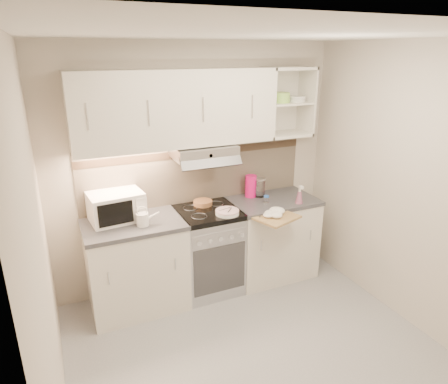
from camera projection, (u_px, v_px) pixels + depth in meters
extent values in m
plane|color=#99999C|center=(258.00, 354.00, 3.34)|extent=(3.00, 3.00, 0.00)
cube|color=beige|center=(197.00, 169.00, 4.13)|extent=(3.00, 0.04, 2.50)
cube|color=beige|center=(424.00, 334.00, 1.72)|extent=(3.00, 0.04, 2.50)
cube|color=beige|center=(41.00, 258.00, 2.34)|extent=(0.04, 2.80, 2.50)
cube|color=beige|center=(413.00, 190.00, 3.50)|extent=(0.04, 2.80, 2.50)
cube|color=white|center=(270.00, 34.00, 2.51)|extent=(3.00, 2.80, 0.04)
cube|color=#C6B299|center=(197.00, 172.00, 4.13)|extent=(2.40, 0.02, 0.64)
cube|color=#38291E|center=(197.00, 153.00, 4.06)|extent=(2.40, 0.01, 0.08)
cube|color=silver|center=(176.00, 108.00, 3.67)|extent=(1.90, 0.34, 0.70)
cube|color=silver|center=(287.00, 102.00, 4.13)|extent=(0.50, 0.34, 0.70)
cylinder|color=#96D552|center=(281.00, 97.00, 4.08)|extent=(0.19, 0.19, 0.10)
cylinder|color=white|center=(297.00, 99.00, 4.17)|extent=(0.18, 0.18, 0.06)
cube|color=#B7B7BC|center=(203.00, 151.00, 3.88)|extent=(0.60, 0.40, 0.12)
cube|color=silver|center=(137.00, 267.00, 3.85)|extent=(0.90, 0.60, 0.86)
cube|color=#47474C|center=(133.00, 224.00, 3.70)|extent=(0.92, 0.62, 0.04)
cube|color=silver|center=(271.00, 239.00, 4.43)|extent=(0.90, 0.60, 0.86)
cube|color=#47474C|center=(273.00, 201.00, 4.28)|extent=(0.92, 0.62, 0.04)
cube|color=#B7B7BC|center=(209.00, 252.00, 4.14)|extent=(0.60, 0.58, 0.85)
cube|color=black|center=(208.00, 212.00, 3.99)|extent=(0.60, 0.60, 0.05)
cube|color=white|center=(116.00, 206.00, 3.71)|extent=(0.51, 0.40, 0.27)
cube|color=black|center=(120.00, 213.00, 3.56)|extent=(0.31, 0.05, 0.21)
cylinder|color=white|center=(143.00, 219.00, 3.61)|extent=(0.11, 0.11, 0.12)
cone|color=white|center=(152.00, 216.00, 3.63)|extent=(0.15, 0.04, 0.09)
torus|color=white|center=(142.00, 211.00, 3.59)|extent=(0.10, 0.02, 0.10)
cylinder|color=white|center=(227.00, 213.00, 3.88)|extent=(0.23, 0.23, 0.01)
cylinder|color=white|center=(227.00, 212.00, 3.87)|extent=(0.23, 0.23, 0.01)
cylinder|color=white|center=(227.00, 211.00, 3.87)|extent=(0.23, 0.23, 0.01)
cube|color=silver|center=(227.00, 210.00, 3.87)|extent=(0.14, 0.08, 0.01)
cylinder|color=#9D8241|center=(203.00, 203.00, 4.10)|extent=(0.19, 0.19, 0.05)
cylinder|color=#E20D69|center=(251.00, 186.00, 4.31)|extent=(0.12, 0.12, 0.24)
cube|color=#E20D69|center=(256.00, 183.00, 4.30)|extent=(0.02, 0.03, 0.10)
cylinder|color=silver|center=(260.00, 188.00, 4.31)|extent=(0.11, 0.11, 0.19)
cylinder|color=#B7B7BC|center=(260.00, 179.00, 4.28)|extent=(0.11, 0.11, 0.02)
cylinder|color=white|center=(266.00, 200.00, 4.17)|extent=(0.05, 0.05, 0.06)
cylinder|color=blue|center=(266.00, 196.00, 4.15)|extent=(0.05, 0.05, 0.02)
cone|color=#FD96C3|center=(299.00, 197.00, 4.14)|extent=(0.08, 0.08, 0.13)
cube|color=#AF7453|center=(275.00, 217.00, 3.89)|extent=(0.49, 0.46, 0.02)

